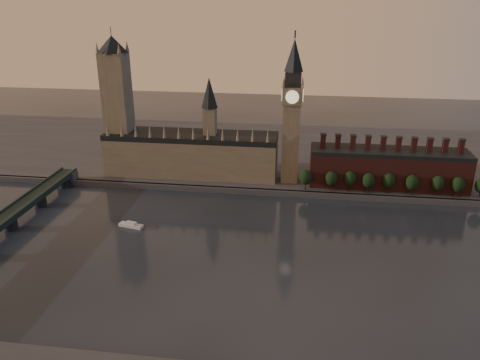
# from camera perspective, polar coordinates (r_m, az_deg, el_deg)

# --- Properties ---
(ground) EXTENTS (900.00, 900.00, 0.00)m
(ground) POSITION_cam_1_polar(r_m,az_deg,el_deg) (253.93, 2.73, -9.96)
(ground) COLOR black
(ground) RESTS_ON ground
(north_bank) EXTENTS (900.00, 182.00, 4.00)m
(north_bank) POSITION_cam_1_polar(r_m,az_deg,el_deg) (415.17, 4.96, 3.22)
(north_bank) COLOR #4A4B4F
(north_bank) RESTS_ON ground
(palace_of_westminster) EXTENTS (130.00, 30.30, 74.00)m
(palace_of_westminster) POSITION_cam_1_polar(r_m,az_deg,el_deg) (358.15, -5.86, 3.45)
(palace_of_westminster) COLOR gray
(palace_of_westminster) RESTS_ON north_bank
(victoria_tower) EXTENTS (24.00, 24.00, 108.00)m
(victoria_tower) POSITION_cam_1_polar(r_m,az_deg,el_deg) (365.42, -14.71, 9.32)
(victoria_tower) COLOR gray
(victoria_tower) RESTS_ON north_bank
(big_ben) EXTENTS (15.00, 15.00, 107.00)m
(big_ben) POSITION_cam_1_polar(r_m,az_deg,el_deg) (334.38, 6.35, 8.38)
(big_ben) COLOR gray
(big_ben) RESTS_ON north_bank
(chimney_block) EXTENTS (110.00, 25.00, 37.00)m
(chimney_block) POSITION_cam_1_polar(r_m,az_deg,el_deg) (350.98, 17.58, 1.47)
(chimney_block) COLOR #562321
(chimney_block) RESTS_ON north_bank
(embankment_tree_0) EXTENTS (8.60, 8.60, 14.88)m
(embankment_tree_0) POSITION_cam_1_polar(r_m,az_deg,el_deg) (331.54, 8.03, 0.32)
(embankment_tree_0) COLOR black
(embankment_tree_0) RESTS_ON north_bank
(embankment_tree_1) EXTENTS (8.60, 8.60, 14.88)m
(embankment_tree_1) POSITION_cam_1_polar(r_m,az_deg,el_deg) (332.18, 11.07, 0.17)
(embankment_tree_1) COLOR black
(embankment_tree_1) RESTS_ON north_bank
(embankment_tree_2) EXTENTS (8.60, 8.60, 14.88)m
(embankment_tree_2) POSITION_cam_1_polar(r_m,az_deg,el_deg) (335.07, 13.29, 0.17)
(embankment_tree_2) COLOR black
(embankment_tree_2) RESTS_ON north_bank
(embankment_tree_3) EXTENTS (8.60, 8.60, 14.88)m
(embankment_tree_3) POSITION_cam_1_polar(r_m,az_deg,el_deg) (334.93, 15.41, -0.05)
(embankment_tree_3) COLOR black
(embankment_tree_3) RESTS_ON north_bank
(embankment_tree_4) EXTENTS (8.60, 8.60, 14.88)m
(embankment_tree_4) POSITION_cam_1_polar(r_m,az_deg,el_deg) (338.62, 17.71, -0.07)
(embankment_tree_4) COLOR black
(embankment_tree_4) RESTS_ON north_bank
(embankment_tree_5) EXTENTS (8.60, 8.60, 14.88)m
(embankment_tree_5) POSITION_cam_1_polar(r_m,az_deg,el_deg) (340.38, 20.23, -0.28)
(embankment_tree_5) COLOR black
(embankment_tree_5) RESTS_ON north_bank
(embankment_tree_6) EXTENTS (8.60, 8.60, 14.88)m
(embankment_tree_6) POSITION_cam_1_polar(r_m,az_deg,el_deg) (345.49, 22.98, -0.37)
(embankment_tree_6) COLOR black
(embankment_tree_6) RESTS_ON north_bank
(embankment_tree_7) EXTENTS (8.60, 8.60, 14.88)m
(embankment_tree_7) POSITION_cam_1_polar(r_m,az_deg,el_deg) (348.56, 25.04, -0.51)
(embankment_tree_7) COLOR black
(embankment_tree_7) RESTS_ON north_bank
(river_boat) EXTENTS (16.07, 7.63, 3.10)m
(river_boat) POSITION_cam_1_polar(r_m,az_deg,el_deg) (296.31, -13.14, -5.36)
(river_boat) COLOR silver
(river_boat) RESTS_ON ground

